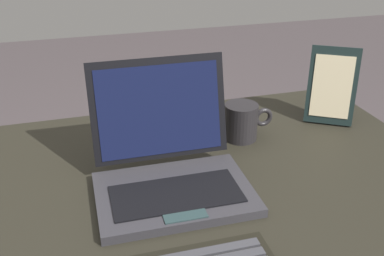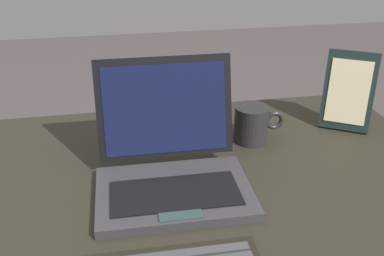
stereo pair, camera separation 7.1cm
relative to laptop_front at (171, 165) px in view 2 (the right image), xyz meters
name	(u,v)px [view 2 (the right image)]	position (x,y,z in m)	size (l,w,h in m)	color
desk	(131,236)	(-0.09, -0.01, -0.15)	(1.39, 0.81, 0.72)	black
laptop_front	(171,165)	(0.00, 0.00, 0.00)	(0.30, 0.27, 0.24)	#2E2D32
photo_frame	(349,92)	(0.47, 0.18, 0.05)	(0.13, 0.11, 0.20)	black
coffee_mug	(252,124)	(0.22, 0.16, 0.00)	(0.12, 0.08, 0.09)	black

